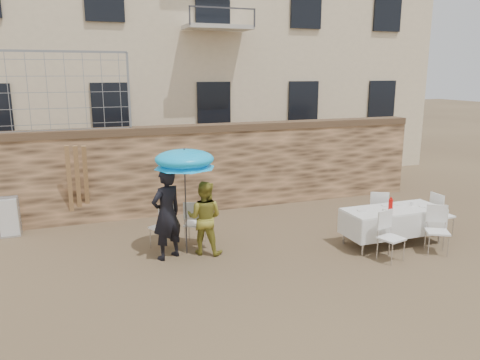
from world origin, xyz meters
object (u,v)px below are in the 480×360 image
object	(u,v)px
table_chair_front_right	(438,230)
table_chair_back	(377,211)
woman_dress	(205,218)
banquet_table	(393,211)
couple_chair_right	(195,222)
couple_chair_left	(162,226)
soda_bottle	(391,205)
umbrella	(184,162)
table_chair_side	(442,214)
table_chair_front_left	(392,237)
chair_stack_right	(10,215)
man_suit	(167,214)

from	to	relation	value
table_chair_front_right	table_chair_back	size ratio (longest dim) A/B	1.00
woman_dress	banquet_table	distance (m)	3.94
couple_chair_right	table_chair_front_right	bearing A→B (deg)	-178.15
couple_chair_left	couple_chair_right	size ratio (longest dim) A/B	1.00
couple_chair_right	soda_bottle	size ratio (longest dim) A/B	3.69
couple_chair_left	soda_bottle	bearing A→B (deg)	134.54
banquet_table	umbrella	bearing A→B (deg)	167.33
table_chair_side	table_chair_back	bearing A→B (deg)	59.41
couple_chair_left	couple_chair_right	bearing A→B (deg)	153.89
woman_dress	umbrella	world-z (taller)	umbrella
couple_chair_left	table_chair_front_left	world-z (taller)	same
soda_bottle	couple_chair_left	bearing A→B (deg)	160.65
table_chair_front_left	chair_stack_right	size ratio (longest dim) A/B	1.04
soda_bottle	chair_stack_right	distance (m)	8.22
man_suit	table_chair_front_left	size ratio (longest dim) A/B	1.87
table_chair_side	banquet_table	bearing A→B (deg)	93.75
man_suit	woman_dress	world-z (taller)	man_suit
woman_dress	umbrella	size ratio (longest dim) A/B	0.75
table_chair_front_left	couple_chair_right	bearing A→B (deg)	132.32
man_suit	soda_bottle	bearing A→B (deg)	141.13
man_suit	umbrella	bearing A→B (deg)	167.90
man_suit	table_chair_front_left	world-z (taller)	man_suit
umbrella	table_chair_front_right	bearing A→B (deg)	-19.83
soda_bottle	table_chair_side	world-z (taller)	soda_bottle
table_chair_back	woman_dress	bearing A→B (deg)	25.94
table_chair_back	couple_chair_right	bearing A→B (deg)	18.32
couple_chair_left	couple_chair_right	world-z (taller)	same
man_suit	umbrella	size ratio (longest dim) A/B	0.91
woman_dress	table_chair_back	xyz separation A→B (m)	(4.05, -0.04, -0.26)
couple_chair_left	chair_stack_right	xyz separation A→B (m)	(-3.02, 1.97, -0.02)
umbrella	couple_chair_right	distance (m)	1.48
couple_chair_left	chair_stack_right	world-z (taller)	couple_chair_left
table_chair_front_right	man_suit	bearing A→B (deg)	-167.94
table_chair_front_left	table_chair_front_right	world-z (taller)	same
umbrella	table_chair_side	xyz separation A→B (m)	(5.60, -0.84, -1.38)
table_chair_back	chair_stack_right	size ratio (longest dim) A/B	1.04
couple_chair_right	table_chair_front_left	size ratio (longest dim) A/B	1.00
banquet_table	table_chair_side	bearing A→B (deg)	4.09
soda_bottle	table_chair_side	size ratio (longest dim) A/B	0.27
soda_bottle	chair_stack_right	world-z (taller)	soda_bottle
woman_dress	table_chair_front_left	distance (m)	3.63
woman_dress	banquet_table	bearing A→B (deg)	-161.32
woman_dress	table_chair_side	distance (m)	5.31
soda_bottle	table_chair_side	distance (m)	1.67
man_suit	couple_chair_right	world-z (taller)	man_suit
man_suit	couple_chair_left	bearing A→B (deg)	-116.14
couple_chair_left	table_chair_front_right	distance (m)	5.53
soda_bottle	chair_stack_right	size ratio (longest dim) A/B	0.28
couple_chair_left	table_chair_front_right	xyz separation A→B (m)	(5.10, -2.14, 0.00)
couple_chair_left	table_chair_side	distance (m)	6.13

